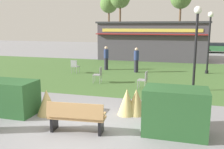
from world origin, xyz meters
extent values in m
plane|color=gray|center=(0.00, 0.00, 0.00)|extent=(80.00, 80.00, 0.00)
cube|color=#446B33|center=(0.00, 9.63, 0.00)|extent=(36.00, 12.00, 0.01)
cube|color=tan|center=(-0.02, -0.15, 0.45)|extent=(1.74, 0.63, 0.06)
cube|color=tan|center=(0.00, -0.37, 0.73)|extent=(1.70, 0.28, 0.44)
cube|color=black|center=(-0.75, -0.22, 0.23)|extent=(0.12, 0.45, 0.45)
cube|color=black|center=(0.70, -0.08, 0.23)|extent=(0.12, 0.45, 0.45)
cube|color=tan|center=(-0.83, -0.22, 0.57)|extent=(0.10, 0.44, 0.06)
cube|color=tan|center=(0.78, -0.07, 0.57)|extent=(0.10, 0.44, 0.06)
cube|color=#28562B|center=(-2.97, 0.68, 0.60)|extent=(1.83, 1.10, 1.20)
cube|color=#28562B|center=(2.78, 0.50, 0.68)|extent=(1.81, 1.10, 1.37)
cone|color=tan|center=(-1.64, 0.89, 0.46)|extent=(0.70, 0.70, 0.92)
cone|color=tan|center=(1.08, 1.69, 0.47)|extent=(0.66, 0.66, 0.94)
cone|color=tan|center=(1.39, 1.85, 0.46)|extent=(0.74, 0.74, 0.91)
cylinder|color=black|center=(3.47, 5.89, 0.10)|extent=(0.22, 0.22, 0.20)
cylinder|color=black|center=(3.47, 5.89, 1.84)|extent=(0.12, 0.12, 3.68)
sphere|color=white|center=(3.47, 5.89, 3.84)|extent=(0.36, 0.36, 0.36)
cylinder|color=black|center=(4.49, 10.89, 0.10)|extent=(0.22, 0.22, 0.20)
cylinder|color=black|center=(4.49, 10.89, 1.84)|extent=(0.12, 0.12, 3.68)
sphere|color=white|center=(4.49, 10.89, 3.84)|extent=(0.36, 0.36, 0.36)
cube|color=#47424C|center=(0.08, 17.31, 1.67)|extent=(9.64, 3.78, 3.35)
cube|color=#333338|center=(0.08, 17.31, 3.43)|extent=(9.94, 4.08, 0.16)
cube|color=maroon|center=(0.08, 15.24, 2.41)|extent=(9.74, 0.36, 0.08)
cube|color=#D8CC4C|center=(0.08, 15.40, 2.75)|extent=(8.68, 0.04, 0.28)
cube|color=gray|center=(-3.99, 8.64, 0.45)|extent=(0.47, 0.47, 0.04)
cube|color=gray|center=(-4.01, 8.44, 0.67)|extent=(0.44, 0.07, 0.44)
cylinder|color=gray|center=(-3.79, 8.82, 0.23)|extent=(0.03, 0.03, 0.45)
cylinder|color=gray|center=(-4.17, 8.84, 0.23)|extent=(0.03, 0.03, 0.45)
cylinder|color=gray|center=(-3.82, 8.44, 0.23)|extent=(0.03, 0.03, 0.45)
cylinder|color=gray|center=(-4.20, 8.46, 0.23)|extent=(0.03, 0.03, 0.45)
cube|color=gray|center=(-1.61, 6.25, 0.45)|extent=(0.48, 0.48, 0.04)
cube|color=gray|center=(-1.41, 6.27, 0.67)|extent=(0.08, 0.44, 0.44)
cylinder|color=gray|center=(-1.81, 6.43, 0.23)|extent=(0.03, 0.03, 0.45)
cylinder|color=gray|center=(-1.78, 6.05, 0.23)|extent=(0.03, 0.03, 0.45)
cylinder|color=gray|center=(-1.44, 6.46, 0.23)|extent=(0.03, 0.03, 0.45)
cylinder|color=gray|center=(-1.40, 6.08, 0.23)|extent=(0.03, 0.03, 0.45)
cube|color=gray|center=(1.01, 5.60, 0.45)|extent=(0.47, 0.47, 0.04)
cube|color=gray|center=(1.21, 5.58, 0.67)|extent=(0.08, 0.44, 0.44)
cylinder|color=gray|center=(0.83, 5.80, 0.23)|extent=(0.03, 0.03, 0.45)
cylinder|color=gray|center=(0.80, 5.42, 0.23)|extent=(0.03, 0.03, 0.45)
cylinder|color=gray|center=(1.21, 5.77, 0.23)|extent=(0.03, 0.03, 0.45)
cylinder|color=gray|center=(1.18, 5.39, 0.23)|extent=(0.03, 0.03, 0.45)
cylinder|color=#23232D|center=(-0.12, 10.03, 0.42)|extent=(0.28, 0.28, 0.85)
cylinder|color=navy|center=(-0.12, 10.03, 1.16)|extent=(0.34, 0.34, 0.62)
sphere|color=beige|center=(-0.12, 10.03, 1.58)|extent=(0.22, 0.22, 0.22)
cylinder|color=#23232D|center=(-2.39, 10.45, 0.42)|extent=(0.28, 0.28, 0.85)
cylinder|color=navy|center=(-2.39, 10.45, 1.16)|extent=(0.34, 0.34, 0.62)
sphere|color=beige|center=(-2.39, 10.45, 1.58)|extent=(0.22, 0.22, 0.22)
cube|color=#B7BABF|center=(-3.74, 25.32, 0.55)|extent=(4.36, 2.23, 0.60)
cube|color=black|center=(-3.89, 25.34, 0.98)|extent=(2.46, 1.82, 0.44)
cylinder|color=black|center=(-2.35, 26.10, 0.32)|extent=(0.66, 0.29, 0.64)
cylinder|color=black|center=(-2.54, 24.27, 0.32)|extent=(0.66, 0.29, 0.64)
cylinder|color=black|center=(-4.94, 26.37, 0.32)|extent=(0.66, 0.29, 0.64)
cylinder|color=black|center=(-5.13, 24.54, 0.32)|extent=(0.66, 0.29, 0.64)
cube|color=silver|center=(1.28, 25.32, 0.55)|extent=(4.35, 2.19, 0.60)
cube|color=black|center=(1.13, 25.34, 0.98)|extent=(2.45, 1.80, 0.44)
cylinder|color=black|center=(2.66, 26.11, 0.32)|extent=(0.66, 0.28, 0.64)
cylinder|color=black|center=(2.49, 24.28, 0.32)|extent=(0.66, 0.28, 0.64)
cylinder|color=black|center=(0.07, 26.36, 0.32)|extent=(0.66, 0.28, 0.64)
cylinder|color=black|center=(-0.10, 24.53, 0.32)|extent=(0.66, 0.28, 0.64)
cube|color=#2D6638|center=(6.80, 25.32, 0.55)|extent=(4.30, 2.05, 0.60)
cube|color=black|center=(6.65, 25.33, 0.98)|extent=(2.40, 1.72, 0.44)
cylinder|color=black|center=(5.55, 26.32, 0.32)|extent=(0.65, 0.26, 0.64)
cylinder|color=black|center=(5.44, 24.48, 0.32)|extent=(0.65, 0.26, 0.64)
cylinder|color=brown|center=(-8.81, 32.81, 2.71)|extent=(0.28, 0.28, 5.42)
sphere|color=#4C7233|center=(-8.81, 32.81, 6.52)|extent=(2.80, 2.80, 2.80)
cylinder|color=brown|center=(-6.03, 29.05, 2.94)|extent=(0.28, 0.28, 5.87)
cylinder|color=brown|center=(2.25, 29.70, 2.85)|extent=(0.28, 0.28, 5.70)
camera|label=1|loc=(2.91, -6.67, 3.11)|focal=40.30mm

